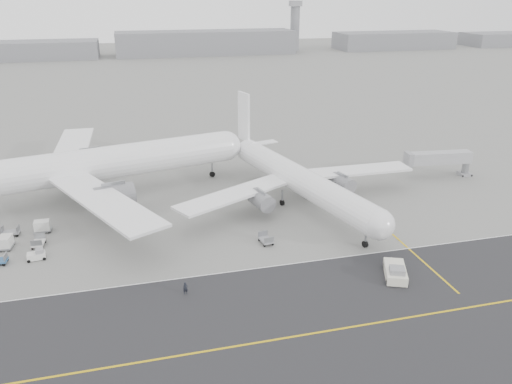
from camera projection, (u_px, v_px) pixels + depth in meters
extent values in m
plane|color=gray|center=(214.00, 266.00, 72.00)|extent=(700.00, 700.00, 0.00)
cube|color=#2B2B2E|center=(284.00, 338.00, 56.96)|extent=(220.00, 32.00, 0.02)
cube|color=gold|center=(284.00, 338.00, 56.95)|extent=(220.00, 0.30, 0.01)
cube|color=silver|center=(251.00, 269.00, 71.15)|extent=(220.00, 0.25, 0.01)
cube|color=gold|center=(386.00, 228.00, 83.34)|extent=(0.30, 40.00, 0.01)
cylinder|color=gray|center=(295.00, 29.00, 327.79)|extent=(6.00, 6.00, 28.00)
cube|color=#96979C|center=(296.00, 3.00, 321.99)|extent=(7.00, 7.00, 3.50)
cylinder|color=white|center=(93.00, 165.00, 93.96)|extent=(54.97, 18.32, 6.30)
sphere|color=white|center=(226.00, 146.00, 105.55)|extent=(6.17, 6.17, 6.17)
cube|color=white|center=(104.00, 200.00, 79.99)|extent=(19.58, 29.93, 0.45)
cube|color=white|center=(73.00, 147.00, 107.38)|extent=(7.33, 30.28, 0.45)
cylinder|color=gray|center=(115.00, 196.00, 86.00)|extent=(7.40, 5.29, 3.90)
cylinder|color=gray|center=(91.00, 159.00, 104.81)|extent=(7.40, 5.29, 3.90)
cylinder|color=black|center=(212.00, 174.00, 106.33)|extent=(1.27, 0.75, 1.19)
cylinder|color=black|center=(89.00, 202.00, 92.18)|extent=(1.27, 0.75, 1.19)
cylinder|color=black|center=(82.00, 189.00, 98.42)|extent=(1.27, 0.75, 1.19)
cylinder|color=gray|center=(212.00, 167.00, 105.71)|extent=(0.36, 0.36, 3.31)
cylinder|color=white|center=(301.00, 180.00, 90.56)|extent=(14.92, 42.06, 4.83)
sphere|color=white|center=(379.00, 225.00, 73.35)|extent=(4.74, 4.74, 4.74)
cone|color=white|center=(245.00, 147.00, 108.47)|extent=(6.21, 9.03, 4.35)
cube|color=white|center=(244.00, 117.00, 106.40)|extent=(1.61, 4.61, 10.28)
cube|color=white|center=(226.00, 148.00, 107.19)|extent=(8.04, 4.12, 0.25)
cube|color=white|center=(261.00, 143.00, 110.92)|extent=(8.04, 4.12, 0.25)
cube|color=white|center=(235.00, 194.00, 86.03)|extent=(22.83, 15.41, 0.45)
cube|color=white|center=(352.00, 171.00, 97.22)|extent=(23.14, 5.16, 0.45)
cylinder|color=gray|center=(261.00, 200.00, 86.56)|extent=(4.15, 5.71, 3.00)
cylinder|color=gray|center=(342.00, 183.00, 94.24)|extent=(4.15, 5.71, 3.00)
cylinder|color=black|center=(365.00, 244.00, 77.11)|extent=(0.74, 1.14, 1.05)
cylinder|color=black|center=(282.00, 203.00, 92.20)|extent=(0.74, 1.14, 1.05)
cylinder|color=black|center=(308.00, 197.00, 94.75)|extent=(0.74, 1.14, 1.05)
cylinder|color=gray|center=(366.00, 237.00, 76.63)|extent=(0.36, 0.36, 2.54)
cube|color=white|center=(395.00, 272.00, 69.01)|extent=(4.67, 6.26, 1.28)
cube|color=#96979C|center=(397.00, 271.00, 67.48)|extent=(2.55, 2.45, 0.82)
cylinder|color=gray|center=(392.00, 261.00, 72.30)|extent=(1.03, 2.25, 0.15)
cylinder|color=black|center=(388.00, 282.00, 67.29)|extent=(0.65, 0.90, 0.82)
cylinder|color=black|center=(406.00, 283.00, 66.98)|extent=(0.65, 0.90, 0.82)
cylinder|color=black|center=(385.00, 266.00, 71.30)|extent=(0.65, 0.90, 0.82)
cylinder|color=black|center=(402.00, 267.00, 71.00)|extent=(0.65, 0.90, 0.82)
cylinder|color=gray|center=(465.00, 167.00, 106.83)|extent=(1.48, 1.48, 3.71)
cube|color=#96979C|center=(464.00, 174.00, 107.40)|extent=(2.65, 2.65, 0.65)
cube|color=#A7A7AC|center=(439.00, 158.00, 105.06)|extent=(14.10, 4.03, 2.41)
cube|color=#96979C|center=(409.00, 159.00, 104.17)|extent=(1.42, 3.07, 2.78)
cylinder|color=black|center=(466.00, 172.00, 108.49)|extent=(0.33, 0.58, 0.56)
imported|color=black|center=(185.00, 288.00, 64.99)|extent=(0.65, 0.44, 1.75)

